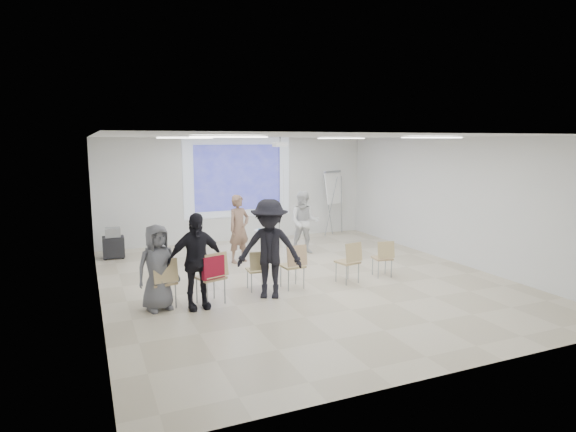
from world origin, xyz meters
name	(u,v)px	position (x,y,z in m)	size (l,w,h in m)	color
floor	(303,282)	(0.00, 0.00, -0.05)	(8.00, 9.00, 0.10)	beige
ceiling	(304,134)	(0.00, 0.00, 3.05)	(8.00, 9.00, 0.10)	white
wall_back	(238,189)	(0.00, 4.55, 1.50)	(8.00, 0.10, 3.00)	silver
wall_left	(93,223)	(-4.05, 0.00, 1.50)	(0.10, 9.00, 3.00)	silver
wall_right	(456,200)	(4.05, 0.00, 1.50)	(0.10, 9.00, 3.00)	silver
projection_halo	(238,178)	(0.00, 4.49, 1.85)	(3.20, 0.01, 2.30)	silver
projection_image	(238,178)	(0.00, 4.47, 1.85)	(2.60, 0.01, 1.90)	#2F33A0
pedestal_table	(265,241)	(0.05, 2.44, 0.37)	(0.54, 0.54, 0.67)	white
player_left	(239,224)	(-0.78, 1.97, 0.93)	(0.68, 0.46, 1.86)	#8E6B57
player_right	(304,219)	(1.06, 2.21, 0.90)	(0.87, 0.69, 1.80)	white
controller_left	(243,210)	(-0.60, 2.22, 1.22)	(0.04, 0.12, 0.04)	white
controller_right	(294,206)	(0.88, 2.46, 1.21)	(0.04, 0.11, 0.04)	silver
chair_far_left	(164,279)	(-2.97, -0.65, 0.54)	(0.50, 0.52, 0.91)	tan
chair_left_mid	(213,274)	(-2.13, -0.77, 0.57)	(0.57, 0.60, 0.96)	tan
chair_left_inner	(258,267)	(-1.13, -0.34, 0.48)	(0.40, 0.43, 0.80)	tan
chair_center	(294,263)	(-0.43, -0.51, 0.53)	(0.45, 0.48, 0.90)	tan
chair_right_inner	(350,259)	(0.78, -0.61, 0.51)	(0.48, 0.50, 0.87)	tan
chair_right_far	(384,256)	(1.68, -0.50, 0.47)	(0.44, 0.46, 0.80)	tan
red_jacket	(213,267)	(-2.16, -0.91, 0.72)	(0.41, 0.09, 0.40)	maroon
laptop	(256,268)	(-1.12, -0.25, 0.43)	(0.29, 0.21, 0.02)	black
audience_left	(196,254)	(-2.44, -0.85, 0.97)	(1.13, 0.68, 1.95)	black
audience_mid	(269,242)	(-1.05, -0.79, 1.05)	(1.36, 0.74, 2.10)	black
audience_outer	(157,262)	(-3.07, -0.66, 0.84)	(0.82, 0.54, 1.68)	slate
flipchart_easel	(333,188)	(2.94, 4.11, 1.47)	(0.81, 0.64, 1.99)	#979A9F
av_cart	(113,244)	(-3.56, 3.58, 0.35)	(0.52, 0.42, 0.77)	black
ceiling_projector	(280,150)	(0.10, 1.49, 2.69)	(0.30, 0.25, 3.00)	white
fluor_panel_nw	(185,138)	(-2.00, 2.00, 2.97)	(1.20, 0.30, 0.02)	white
fluor_panel_ne	(341,138)	(2.00, 2.00, 2.97)	(1.20, 0.30, 0.02)	white
fluor_panel_sw	(229,137)	(-2.00, -1.50, 2.97)	(1.20, 0.30, 0.02)	white
fluor_panel_se	(432,138)	(2.00, -1.50, 2.97)	(1.20, 0.30, 0.02)	white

